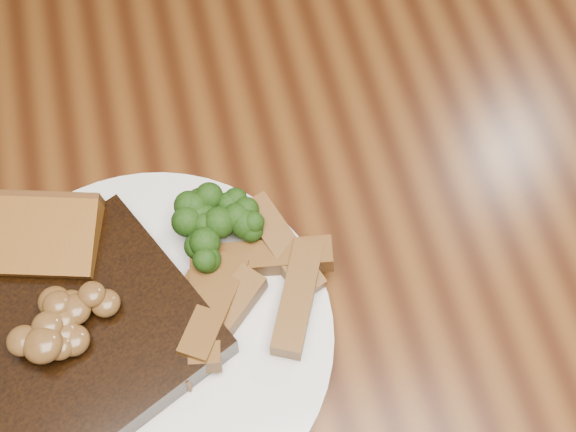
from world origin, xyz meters
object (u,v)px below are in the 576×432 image
steak (62,353)px  potato_wedges (245,302)px  dining_table (279,301)px  plate (147,339)px  garlic_bread (34,251)px

steak → potato_wedges: 0.13m
dining_table → plate: 0.15m
potato_wedges → garlic_bread: bearing=152.1°
steak → plate: bearing=-21.9°
plate → potato_wedges: bearing=3.7°
garlic_bread → potato_wedges: 0.16m
garlic_bread → steak: bearing=-65.6°
plate → dining_table: bearing=23.3°
dining_table → garlic_bread: 0.21m
plate → garlic_bread: garlic_bread is taller
steak → dining_table: bearing=-8.8°
dining_table → steak: 0.20m
dining_table → steak: bearing=-162.9°
steak → garlic_bread: size_ratio=1.86×
steak → garlic_bread: 0.08m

